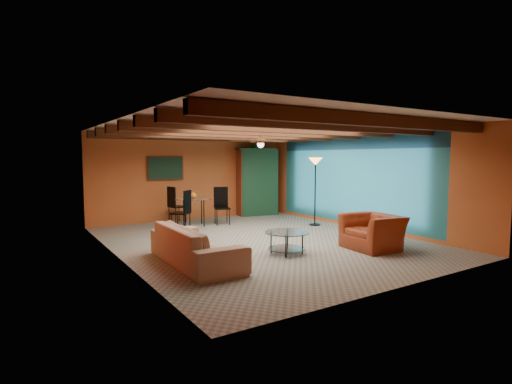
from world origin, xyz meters
TOP-DOWN VIEW (x-y plane):
  - room at (0.00, 0.11)m, footprint 6.52×8.01m
  - sofa at (-2.14, -1.07)m, footprint 1.00×2.48m
  - armchair at (1.59, -2.00)m, footprint 1.11×1.24m
  - coffee_table at (-0.24, -1.35)m, footprint 0.99×0.99m
  - dining_table at (-0.50, 2.78)m, footprint 2.69×2.69m
  - armoire at (2.20, 3.70)m, footprint 1.36×0.84m
  - floor_lamp at (2.53, 0.97)m, footprint 0.53×0.53m
  - ceiling_fan at (0.00, 0.00)m, footprint 1.50×1.50m
  - painting at (-0.90, 3.96)m, footprint 1.05×0.03m
  - potted_plant at (2.20, 3.70)m, footprint 0.52×0.48m
  - vase at (-0.50, 2.78)m, footprint 0.21×0.21m

SIDE VIEW (x-z plane):
  - coffee_table at x=-0.24m, z-range 0.00..0.47m
  - sofa at x=-2.14m, z-range 0.00..0.72m
  - armchair at x=1.59m, z-range 0.00..0.74m
  - dining_table at x=-0.50m, z-range 0.00..1.11m
  - floor_lamp at x=2.53m, z-range 0.00..1.98m
  - armoire at x=2.20m, z-range 0.00..2.23m
  - vase at x=-0.50m, z-range 1.11..1.32m
  - painting at x=-0.90m, z-range 1.32..1.97m
  - ceiling_fan at x=0.00m, z-range 2.14..2.58m
  - room at x=0.00m, z-range 1.01..3.72m
  - potted_plant at x=2.20m, z-range 2.23..2.69m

